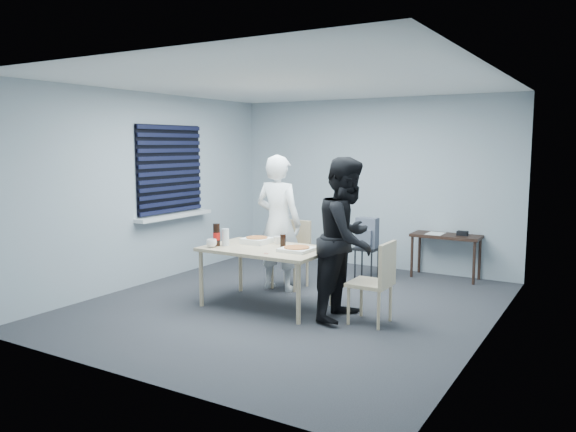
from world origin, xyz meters
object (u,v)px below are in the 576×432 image
Objects in this scene: dining_table at (266,253)px; soda_bottle at (217,235)px; chair_right at (378,277)px; mug_a at (212,243)px; person_white at (278,223)px; backpack at (367,233)px; chair_far at (293,249)px; side_table at (446,240)px; mug_b at (277,240)px; stool at (367,255)px; person_black at (347,239)px.

dining_table is 0.64m from soda_bottle.
dining_table is 1.39m from chair_right.
chair_right is 1.99m from mug_a.
backpack is (0.77, 1.13, -0.22)m from person_white.
person_white is (-0.07, -0.26, 0.37)m from chair_far.
person_white is at bearing 157.54° from chair_right.
chair_far is at bearing 101.79° from dining_table.
mug_b is at bearing -123.86° from side_table.
chair_far is (-0.20, 0.97, -0.13)m from dining_table.
chair_right is at bearing -10.19° from mug_b.
person_white is 0.97m from soda_bottle.
chair_right reaches higher than stool.
mug_b is (-0.51, -1.56, 0.09)m from backpack.
side_table is (0.44, 2.40, -0.33)m from person_black.
chair_far and chair_right have the same top height.
backpack is (0.00, -0.01, 0.32)m from stool.
soda_bottle is (-2.01, -2.68, 0.28)m from side_table.
person_white is at bearing -106.28° from chair_far.
person_white is 1.86× the size of side_table.
soda_bottle reaches higher than stool.
person_white and person_black have the same top height.
chair_far reaches higher than backpack.
person_white is at bearing -127.24° from backpack.
backpack is (0.69, 0.87, 0.15)m from chair_far.
dining_table is 0.30m from mug_b.
person_black is (-0.38, 0.04, 0.37)m from chair_right.
mug_b is (-0.02, 0.28, 0.11)m from dining_table.
side_table is at bearing -10.35° from person_black.
backpack reaches higher than dining_table.
mug_b is at bearing 42.08° from soda_bottle.
mug_a is at bearing -131.91° from mug_b.
dining_table is at bearing -120.28° from side_table.
stool is (0.77, 1.14, -0.54)m from person_white.
mug_b is at bearing -111.27° from backpack.
person_black is at bearing -100.35° from side_table.
person_white is at bearing 63.18° from person_black.
person_white reaches higher than soda_bottle.
soda_bottle reaches higher than chair_right.
chair_far is 2.22m from side_table.
person_white is 1.08m from mug_a.
person_black is (1.28, -0.65, 0.00)m from person_white.
person_black is 1.86× the size of side_table.
chair_far reaches higher than side_table.
chair_right is at bearing -30.73° from chair_far.
stool is at bearing 64.23° from mug_a.
person_white is at bearing 74.61° from mug_a.
side_table is at bearing 29.93° from backpack.
person_black is 1.94m from stool.
dining_table is 0.81× the size of person_black.
chair_far is at bearing 104.55° from mug_b.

